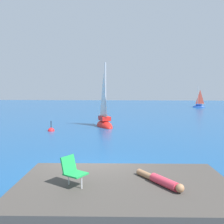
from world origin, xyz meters
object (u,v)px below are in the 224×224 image
object	(u,v)px
sailboat_near	(104,123)
beach_chair	(72,170)
sailboat_far	(199,106)
marker_buoy	(51,131)
person_sunbather	(161,181)

from	to	relation	value
sailboat_near	beach_chair	xyz separation A→B (m)	(0.99, -16.35, 0.86)
sailboat_far	marker_buoy	xyz separation A→B (m)	(-20.49, -31.91, -0.25)
sailboat_near	marker_buoy	xyz separation A→B (m)	(-4.14, -2.97, -0.35)
sailboat_far	beach_chair	distance (m)	47.83
sailboat_near	beach_chair	bearing A→B (deg)	-19.81
sailboat_far	beach_chair	xyz separation A→B (m)	(-15.36, -45.29, 0.96)
person_sunbather	marker_buoy	bearing A→B (deg)	-6.85
sailboat_near	beach_chair	distance (m)	16.40
sailboat_far	person_sunbather	xyz separation A→B (m)	(-12.98, -45.02, 0.64)
sailboat_near	person_sunbather	world-z (taller)	sailboat_near
sailboat_near	marker_buoy	distance (m)	5.10
sailboat_near	person_sunbather	distance (m)	16.44
sailboat_far	marker_buoy	distance (m)	37.92
beach_chair	marker_buoy	world-z (taller)	beach_chair
sailboat_near	sailboat_far	size ratio (longest dim) A/B	1.39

